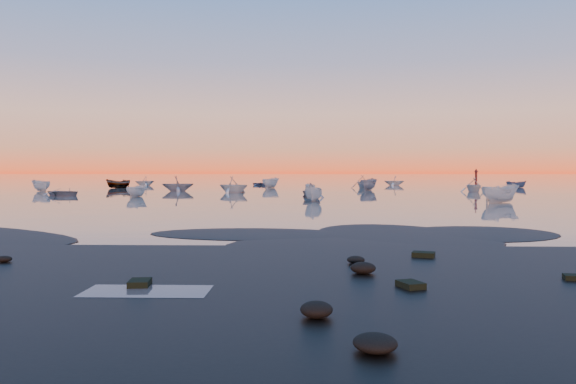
{
  "coord_description": "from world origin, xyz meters",
  "views": [
    {
      "loc": [
        1.69,
        -22.28,
        2.66
      ],
      "look_at": [
        0.26,
        28.0,
        0.72
      ],
      "focal_mm": 35.0,
      "sensor_mm": 36.0,
      "label": 1
    }
  ],
  "objects": [
    {
      "name": "ground",
      "position": [
        0.0,
        100.0,
        0.0
      ],
      "size": [
        600.0,
        600.0,
        0.0
      ],
      "primitive_type": "plane",
      "color": "slate",
      "rests_on": "ground"
    },
    {
      "name": "boat_near_center",
      "position": [
        17.76,
        24.0,
        0.0
      ],
      "size": [
        4.05,
        4.6,
        1.51
      ],
      "primitive_type": "imported",
      "rotation": [
        0.0,
        0.0,
        2.2
      ],
      "color": "#BABAB6",
      "rests_on": "ground"
    },
    {
      "name": "mud_lobes",
      "position": [
        0.0,
        -1.0,
        0.01
      ],
      "size": [
        140.0,
        6.0,
        0.07
      ],
      "primitive_type": null,
      "color": "black",
      "rests_on": "ground"
    },
    {
      "name": "channel_marker",
      "position": [
        24.73,
        53.42,
        1.19
      ],
      "size": [
        0.85,
        0.85,
        3.01
      ],
      "color": "#43120E",
      "rests_on": "ground"
    },
    {
      "name": "moored_fleet",
      "position": [
        0.0,
        53.0,
        0.0
      ],
      "size": [
        124.0,
        58.0,
        1.2
      ],
      "primitive_type": null,
      "color": "#BABAB6",
      "rests_on": "ground"
    },
    {
      "name": "boat_near_left",
      "position": [
        -23.45,
        35.86,
        0.0
      ],
      "size": [
        4.0,
        4.73,
        1.11
      ],
      "primitive_type": "imported",
      "rotation": [
        0.0,
        0.0,
        0.98
      ],
      "color": "slate",
      "rests_on": "ground"
    }
  ]
}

